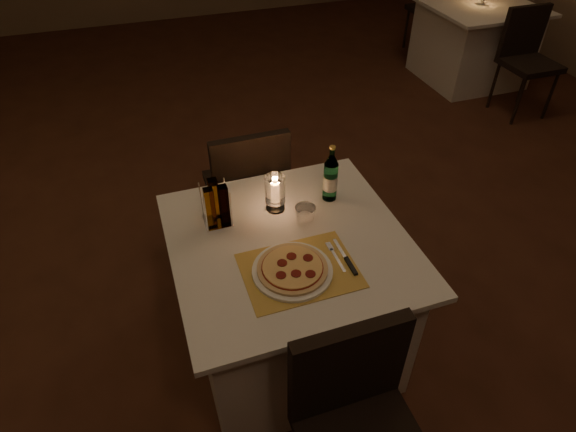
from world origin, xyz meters
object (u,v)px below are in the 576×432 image
object	(u,v)px
plate	(292,271)
neighbor_table_right	(472,43)
tumbler	(305,216)
chair_near	(357,415)
chair_far	(248,183)
water_bottle	(330,178)
main_table	(289,297)
pizza	(292,268)
hurricane_candle	(275,190)

from	to	relation	value
plate	neighbor_table_right	bearing A→B (deg)	43.52
tumbler	neighbor_table_right	world-z (taller)	tumbler
chair_near	chair_far	xyz separation A→B (m)	(-0.00, 1.43, 0.00)
chair_far	tumbler	size ratio (longest dim) A/B	9.91
chair_far	water_bottle	size ratio (longest dim) A/B	3.18
main_table	pizza	bearing A→B (deg)	-105.45
chair_far	pizza	xyz separation A→B (m)	(-0.05, -0.89, 0.22)
chair_near	plate	distance (m)	0.57
pizza	hurricane_candle	size ratio (longest dim) A/B	1.59
main_table	hurricane_candle	size ratio (longest dim) A/B	5.69
chair_near	water_bottle	world-z (taller)	water_bottle
chair_far	neighbor_table_right	size ratio (longest dim) A/B	0.90
pizza	tumbler	world-z (taller)	tumbler
tumbler	chair_far	bearing A→B (deg)	99.08
pizza	tumbler	xyz separation A→B (m)	(0.15, 0.26, 0.02)
main_table	pizza	distance (m)	0.44
main_table	neighbor_table_right	bearing A→B (deg)	42.06
main_table	hurricane_candle	world-z (taller)	hurricane_candle
chair_near	neighbor_table_right	size ratio (longest dim) A/B	0.90
main_table	neighbor_table_right	size ratio (longest dim) A/B	1.00
chair_far	pizza	distance (m)	0.92
pizza	hurricane_candle	world-z (taller)	hurricane_candle
pizza	neighbor_table_right	world-z (taller)	pizza
tumbler	water_bottle	distance (m)	0.23
plate	pizza	xyz separation A→B (m)	(0.00, -0.00, 0.02)
chair_near	hurricane_candle	distance (m)	0.98
water_bottle	neighbor_table_right	bearing A→B (deg)	42.40
plate	neighbor_table_right	distance (m)	3.95
pizza	plate	bearing A→B (deg)	139.17
tumbler	water_bottle	xyz separation A→B (m)	(0.17, 0.14, 0.07)
chair_near	plate	world-z (taller)	chair_near
tumbler	water_bottle	bearing A→B (deg)	38.26
water_bottle	plate	bearing A→B (deg)	-129.01
main_table	tumbler	bearing A→B (deg)	39.46
chair_far	plate	size ratio (longest dim) A/B	2.81
chair_far	tumbler	world-z (taller)	chair_far
chair_near	tumbler	world-z (taller)	chair_near
main_table	water_bottle	size ratio (longest dim) A/B	3.54
main_table	water_bottle	bearing A→B (deg)	38.71
neighbor_table_right	pizza	bearing A→B (deg)	-136.48
pizza	water_bottle	xyz separation A→B (m)	(0.32, 0.40, 0.09)
chair_far	plate	world-z (taller)	chair_far
chair_near	hurricane_candle	world-z (taller)	hurricane_candle
main_table	water_bottle	world-z (taller)	water_bottle
chair_near	pizza	bearing A→B (deg)	95.33
neighbor_table_right	chair_far	bearing A→B (deg)	-147.09
chair_near	plate	size ratio (longest dim) A/B	2.81
neighbor_table_right	plate	bearing A→B (deg)	-136.48
hurricane_candle	plate	bearing A→B (deg)	-98.33
main_table	tumbler	size ratio (longest dim) A/B	11.01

